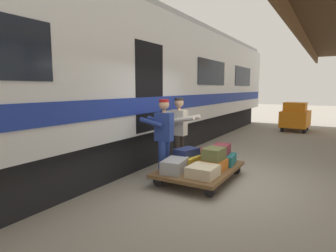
{
  "coord_description": "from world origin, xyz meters",
  "views": [
    {
      "loc": [
        -1.76,
        5.44,
        1.94
      ],
      "look_at": [
        1.19,
        0.37,
        1.15
      ],
      "focal_mm": 30.41,
      "sensor_mm": 36.0,
      "label": 1
    }
  ],
  "objects_px": {
    "suitcase_gray_aluminum": "(175,166)",
    "suitcase_cream_canvas": "(203,171)",
    "train_car": "(101,83)",
    "porter_in_overalls": "(163,136)",
    "porter_by_door": "(180,131)",
    "suitcase_yellow_case": "(187,161)",
    "suitcase_burgundy_valise": "(222,149)",
    "suitcase_maroon_trunk": "(197,155)",
    "suitcase_navy_fabric": "(187,152)",
    "suitcase_olive_duffel": "(214,154)",
    "baggage_tug": "(295,117)",
    "suitcase_orange_carryall": "(213,165)",
    "luggage_cart": "(200,169)",
    "suitcase_teal_softside": "(222,159)"
  },
  "relations": [
    {
      "from": "suitcase_olive_duffel",
      "to": "porter_in_overalls",
      "type": "xyz_separation_m",
      "value": [
        1.05,
        0.27,
        0.33
      ]
    },
    {
      "from": "suitcase_maroon_trunk",
      "to": "suitcase_cream_canvas",
      "type": "xyz_separation_m",
      "value": [
        -0.61,
        1.09,
        -0.01
      ]
    },
    {
      "from": "luggage_cart",
      "to": "suitcase_olive_duffel",
      "type": "relative_size",
      "value": 4.24
    },
    {
      "from": "luggage_cart",
      "to": "suitcase_orange_carryall",
      "type": "xyz_separation_m",
      "value": [
        -0.3,
        0.0,
        0.14
      ]
    },
    {
      "from": "suitcase_maroon_trunk",
      "to": "suitcase_orange_carryall",
      "type": "distance_m",
      "value": 0.82
    },
    {
      "from": "train_car",
      "to": "suitcase_orange_carryall",
      "type": "distance_m",
      "value": 3.52
    },
    {
      "from": "suitcase_yellow_case",
      "to": "suitcase_gray_aluminum",
      "type": "relative_size",
      "value": 0.86
    },
    {
      "from": "train_car",
      "to": "porter_by_door",
      "type": "distance_m",
      "value": 2.36
    },
    {
      "from": "suitcase_navy_fabric",
      "to": "suitcase_burgundy_valise",
      "type": "distance_m",
      "value": 0.81
    },
    {
      "from": "suitcase_maroon_trunk",
      "to": "suitcase_cream_canvas",
      "type": "height_order",
      "value": "suitcase_maroon_trunk"
    },
    {
      "from": "train_car",
      "to": "suitcase_olive_duffel",
      "type": "distance_m",
      "value": 3.43
    },
    {
      "from": "suitcase_cream_canvas",
      "to": "suitcase_olive_duffel",
      "type": "xyz_separation_m",
      "value": [
        -0.0,
        -0.55,
        0.22
      ]
    },
    {
      "from": "train_car",
      "to": "suitcase_gray_aluminum",
      "type": "height_order",
      "value": "train_car"
    },
    {
      "from": "suitcase_teal_softside",
      "to": "suitcase_yellow_case",
      "type": "xyz_separation_m",
      "value": [
        0.61,
        0.54,
        -0.0
      ]
    },
    {
      "from": "suitcase_maroon_trunk",
      "to": "porter_by_door",
      "type": "xyz_separation_m",
      "value": [
        0.47,
        -0.01,
        0.53
      ]
    },
    {
      "from": "suitcase_orange_carryall",
      "to": "suitcase_burgundy_valise",
      "type": "distance_m",
      "value": 0.62
    },
    {
      "from": "train_car",
      "to": "baggage_tug",
      "type": "relative_size",
      "value": 12.39
    },
    {
      "from": "suitcase_burgundy_valise",
      "to": "suitcase_olive_duffel",
      "type": "xyz_separation_m",
      "value": [
        -0.04,
        0.57,
        0.01
      ]
    },
    {
      "from": "suitcase_yellow_case",
      "to": "suitcase_orange_carryall",
      "type": "distance_m",
      "value": 0.61
    },
    {
      "from": "suitcase_orange_carryall",
      "to": "train_car",
      "type": "bearing_deg",
      "value": -1.38
    },
    {
      "from": "train_car",
      "to": "suitcase_burgundy_valise",
      "type": "bearing_deg",
      "value": -170.69
    },
    {
      "from": "suitcase_gray_aluminum",
      "to": "suitcase_burgundy_valise",
      "type": "distance_m",
      "value": 1.27
    },
    {
      "from": "train_car",
      "to": "porter_in_overalls",
      "type": "relative_size",
      "value": 12.77
    },
    {
      "from": "baggage_tug",
      "to": "suitcase_cream_canvas",
      "type": "bearing_deg",
      "value": 86.29
    },
    {
      "from": "train_car",
      "to": "suitcase_navy_fabric",
      "type": "bearing_deg",
      "value": 179.16
    },
    {
      "from": "suitcase_cream_canvas",
      "to": "suitcase_orange_carryall",
      "type": "height_order",
      "value": "suitcase_cream_canvas"
    },
    {
      "from": "luggage_cart",
      "to": "suitcase_maroon_trunk",
      "type": "xyz_separation_m",
      "value": [
        0.3,
        -0.54,
        0.16
      ]
    },
    {
      "from": "train_car",
      "to": "suitcase_burgundy_valise",
      "type": "height_order",
      "value": "train_car"
    },
    {
      "from": "suitcase_yellow_case",
      "to": "suitcase_navy_fabric",
      "type": "height_order",
      "value": "suitcase_navy_fabric"
    },
    {
      "from": "suitcase_yellow_case",
      "to": "porter_in_overalls",
      "type": "distance_m",
      "value": 0.75
    },
    {
      "from": "porter_in_overalls",
      "to": "suitcase_gray_aluminum",
      "type": "bearing_deg",
      "value": 147.45
    },
    {
      "from": "suitcase_cream_canvas",
      "to": "suitcase_yellow_case",
      "type": "bearing_deg",
      "value": -41.73
    },
    {
      "from": "suitcase_olive_duffel",
      "to": "porter_by_door",
      "type": "relative_size",
      "value": 0.27
    },
    {
      "from": "suitcase_navy_fabric",
      "to": "suitcase_burgundy_valise",
      "type": "xyz_separation_m",
      "value": [
        -0.6,
        -0.54,
        0.03
      ]
    },
    {
      "from": "suitcase_olive_duffel",
      "to": "baggage_tug",
      "type": "bearing_deg",
      "value": -93.94
    },
    {
      "from": "porter_by_door",
      "to": "suitcase_yellow_case",
      "type": "bearing_deg",
      "value": 130.55
    },
    {
      "from": "suitcase_burgundy_valise",
      "to": "porter_by_door",
      "type": "distance_m",
      "value": 1.1
    },
    {
      "from": "suitcase_yellow_case",
      "to": "suitcase_orange_carryall",
      "type": "height_order",
      "value": "suitcase_yellow_case"
    },
    {
      "from": "suitcase_maroon_trunk",
      "to": "porter_in_overalls",
      "type": "relative_size",
      "value": 0.35
    },
    {
      "from": "train_car",
      "to": "suitcase_burgundy_valise",
      "type": "xyz_separation_m",
      "value": [
        -3.06,
        -0.5,
        -1.47
      ]
    },
    {
      "from": "suitcase_maroon_trunk",
      "to": "suitcase_burgundy_valise",
      "type": "relative_size",
      "value": 1.42
    },
    {
      "from": "suitcase_orange_carryall",
      "to": "baggage_tug",
      "type": "bearing_deg",
      "value": -93.95
    },
    {
      "from": "suitcase_navy_fabric",
      "to": "suitcase_maroon_trunk",
      "type": "bearing_deg",
      "value": -93.14
    },
    {
      "from": "suitcase_gray_aluminum",
      "to": "suitcase_cream_canvas",
      "type": "xyz_separation_m",
      "value": [
        -0.61,
        0.0,
        -0.02
      ]
    },
    {
      "from": "suitcase_yellow_case",
      "to": "suitcase_cream_canvas",
      "type": "bearing_deg",
      "value": 138.27
    },
    {
      "from": "suitcase_gray_aluminum",
      "to": "porter_in_overalls",
      "type": "xyz_separation_m",
      "value": [
        0.43,
        -0.28,
        0.52
      ]
    },
    {
      "from": "train_car",
      "to": "luggage_cart",
      "type": "relative_size",
      "value": 11.01
    },
    {
      "from": "suitcase_teal_softside",
      "to": "suitcase_burgundy_valise",
      "type": "relative_size",
      "value": 1.36
    },
    {
      "from": "suitcase_yellow_case",
      "to": "suitcase_cream_canvas",
      "type": "height_order",
      "value": "suitcase_yellow_case"
    },
    {
      "from": "suitcase_maroon_trunk",
      "to": "suitcase_cream_canvas",
      "type": "distance_m",
      "value": 1.25
    }
  ]
}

